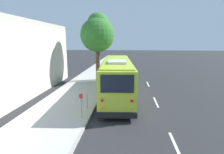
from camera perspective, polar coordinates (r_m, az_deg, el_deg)
The scene contains 14 objects.
ground_plane at distance 15.56m, azimuth 3.31°, elevation -6.31°, with size 160.00×160.00×0.00m, color #28282B.
sidewalk_slab at distance 16.21m, azimuth -11.70°, elevation -5.51°, with size 80.00×4.42×0.15m, color #B2AFA8.
curb_strip at distance 15.71m, azimuth -3.68°, elevation -5.85°, with size 80.00×0.14×0.15m, color #9D9A94.
shuttle_bus at distance 15.50m, azimuth 1.63°, elevation 0.49°, with size 11.37×3.31×3.34m.
parked_sedan_white at distance 29.22m, azimuth 2.91°, elevation 3.35°, with size 4.50×1.99×1.27m.
parked_sedan_gray at distance 36.53m, azimuth 3.45°, elevation 5.02°, with size 4.27×1.73×1.28m.
parked_sedan_silver at distance 42.06m, azimuth 3.49°, elevation 5.91°, with size 4.44×1.97×1.30m.
street_tree at distance 21.07m, azimuth -4.74°, elevation 14.13°, with size 3.96×3.96×7.92m.
sign_post_near at distance 10.90m, azimuth -10.00°, elevation -9.19°, with size 0.06×0.22×1.54m.
sign_post_far at distance 12.37m, azimuth -8.10°, elevation -7.68°, with size 0.06×0.06×1.14m.
fire_hydrant at distance 22.82m, azimuth -1.86°, elevation 0.94°, with size 0.22×0.22×0.81m.
lane_stripe_behind at distance 9.23m, azimuth 20.03°, elevation -20.35°, with size 2.40×0.14×0.01m, color silver.
lane_stripe_mid at distance 14.56m, azimuth 14.14°, elevation -7.92°, with size 2.40×0.14×0.01m, color silver.
lane_stripe_ahead at distance 20.27m, azimuth 11.63°, elevation -2.26°, with size 2.40×0.14×0.01m, color silver.
Camera 1 is at (-14.79, -0.49, 4.79)m, focal length 28.00 mm.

